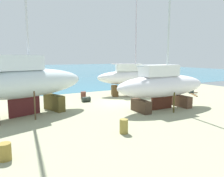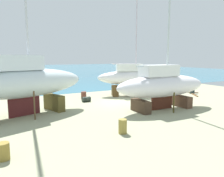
{
  "view_description": "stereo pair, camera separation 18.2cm",
  "coord_description": "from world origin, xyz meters",
  "px_view_note": "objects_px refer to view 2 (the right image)",
  "views": [
    {
      "loc": [
        -11.64,
        -19.74,
        4.72
      ],
      "look_at": [
        -1.15,
        -1.07,
        1.69
      ],
      "focal_mm": 35.06,
      "sensor_mm": 36.0,
      "label": 1
    },
    {
      "loc": [
        -11.48,
        -19.83,
        4.72
      ],
      "look_at": [
        -1.15,
        -1.07,
        1.69
      ],
      "focal_mm": 35.06,
      "sensor_mm": 36.0,
      "label": 2
    }
  ],
  "objects_px": {
    "barrel_tipped_right": "(123,126)",
    "barrel_rust_mid": "(84,95)",
    "sailboat_far_slipway": "(132,77)",
    "barrel_blue_faded": "(86,99)",
    "sailboat_large_starboard": "(23,82)",
    "sailboat_small_center": "(162,85)",
    "barrel_ochre": "(3,151)",
    "barrel_tar_black": "(192,90)"
  },
  "relations": [
    {
      "from": "barrel_tipped_right",
      "to": "barrel_rust_mid",
      "type": "relative_size",
      "value": 1.13
    },
    {
      "from": "barrel_tipped_right",
      "to": "barrel_ochre",
      "type": "xyz_separation_m",
      "value": [
        -6.74,
        -0.37,
        -0.05
      ]
    },
    {
      "from": "sailboat_small_center",
      "to": "barrel_tipped_right",
      "type": "xyz_separation_m",
      "value": [
        -6.55,
        -3.81,
        -1.8
      ]
    },
    {
      "from": "barrel_tipped_right",
      "to": "sailboat_small_center",
      "type": "bearing_deg",
      "value": 30.15
    },
    {
      "from": "sailboat_small_center",
      "to": "barrel_tar_black",
      "type": "distance_m",
      "value": 10.83
    },
    {
      "from": "sailboat_large_starboard",
      "to": "barrel_rust_mid",
      "type": "relative_size",
      "value": 24.86
    },
    {
      "from": "barrel_tipped_right",
      "to": "barrel_blue_faded",
      "type": "bearing_deg",
      "value": 80.29
    },
    {
      "from": "sailboat_small_center",
      "to": "barrel_tipped_right",
      "type": "relative_size",
      "value": 18.61
    },
    {
      "from": "barrel_blue_faded",
      "to": "barrel_rust_mid",
      "type": "height_order",
      "value": "barrel_rust_mid"
    },
    {
      "from": "barrel_tipped_right",
      "to": "barrel_tar_black",
      "type": "bearing_deg",
      "value": 28.2
    },
    {
      "from": "sailboat_large_starboard",
      "to": "barrel_tipped_right",
      "type": "xyz_separation_m",
      "value": [
        4.84,
        -7.46,
        -2.32
      ]
    },
    {
      "from": "barrel_ochre",
      "to": "barrel_tar_black",
      "type": "bearing_deg",
      "value": 21.5
    },
    {
      "from": "sailboat_large_starboard",
      "to": "barrel_ochre",
      "type": "bearing_deg",
      "value": -120.73
    },
    {
      "from": "barrel_blue_faded",
      "to": "barrel_rust_mid",
      "type": "xyz_separation_m",
      "value": [
        0.44,
        1.87,
        0.13
      ]
    },
    {
      "from": "sailboat_small_center",
      "to": "barrel_ochre",
      "type": "height_order",
      "value": "sailboat_small_center"
    },
    {
      "from": "barrel_tar_black",
      "to": "barrel_blue_faded",
      "type": "distance_m",
      "value": 14.41
    },
    {
      "from": "barrel_rust_mid",
      "to": "sailboat_small_center",
      "type": "bearing_deg",
      "value": -62.75
    },
    {
      "from": "sailboat_large_starboard",
      "to": "barrel_rust_mid",
      "type": "bearing_deg",
      "value": 16.97
    },
    {
      "from": "sailboat_small_center",
      "to": "barrel_tar_black",
      "type": "xyz_separation_m",
      "value": [
        9.53,
        4.81,
        -1.81
      ]
    },
    {
      "from": "barrel_tipped_right",
      "to": "barrel_ochre",
      "type": "height_order",
      "value": "barrel_tipped_right"
    },
    {
      "from": "barrel_tipped_right",
      "to": "sailboat_large_starboard",
      "type": "bearing_deg",
      "value": 122.98
    },
    {
      "from": "sailboat_far_slipway",
      "to": "barrel_rust_mid",
      "type": "relative_size",
      "value": 18.67
    },
    {
      "from": "sailboat_small_center",
      "to": "barrel_ochre",
      "type": "relative_size",
      "value": 20.84
    },
    {
      "from": "sailboat_far_slipway",
      "to": "barrel_tar_black",
      "type": "distance_m",
      "value": 8.43
    },
    {
      "from": "barrel_tipped_right",
      "to": "barrel_rust_mid",
      "type": "height_order",
      "value": "barrel_tipped_right"
    },
    {
      "from": "sailboat_large_starboard",
      "to": "sailboat_small_center",
      "type": "bearing_deg",
      "value": -34.88
    },
    {
      "from": "barrel_blue_faded",
      "to": "barrel_ochre",
      "type": "height_order",
      "value": "barrel_ochre"
    },
    {
      "from": "sailboat_large_starboard",
      "to": "sailboat_far_slipway",
      "type": "relative_size",
      "value": 1.33
    },
    {
      "from": "sailboat_small_center",
      "to": "barrel_tar_black",
      "type": "relative_size",
      "value": 18.99
    },
    {
      "from": "sailboat_large_starboard",
      "to": "barrel_rust_mid",
      "type": "distance_m",
      "value": 8.84
    },
    {
      "from": "sailboat_large_starboard",
      "to": "barrel_blue_faded",
      "type": "bearing_deg",
      "value": 6.55
    },
    {
      "from": "sailboat_large_starboard",
      "to": "sailboat_small_center",
      "type": "distance_m",
      "value": 11.98
    },
    {
      "from": "sailboat_large_starboard",
      "to": "sailboat_far_slipway",
      "type": "distance_m",
      "value": 13.7
    },
    {
      "from": "barrel_ochre",
      "to": "barrel_rust_mid",
      "type": "height_order",
      "value": "barrel_ochre"
    },
    {
      "from": "sailboat_small_center",
      "to": "sailboat_far_slipway",
      "type": "xyz_separation_m",
      "value": [
        1.75,
        7.49,
        0.02
      ]
    },
    {
      "from": "barrel_ochre",
      "to": "barrel_tipped_right",
      "type": "bearing_deg",
      "value": 3.12
    },
    {
      "from": "sailboat_far_slipway",
      "to": "barrel_blue_faded",
      "type": "distance_m",
      "value": 6.9
    },
    {
      "from": "barrel_ochre",
      "to": "barrel_rust_mid",
      "type": "xyz_separation_m",
      "value": [
        8.96,
        12.6,
        -0.0
      ]
    },
    {
      "from": "sailboat_far_slipway",
      "to": "barrel_tipped_right",
      "type": "xyz_separation_m",
      "value": [
        -8.3,
        -11.3,
        -1.83
      ]
    },
    {
      "from": "sailboat_large_starboard",
      "to": "barrel_tipped_right",
      "type": "bearing_deg",
      "value": -74.12
    },
    {
      "from": "sailboat_large_starboard",
      "to": "barrel_tar_black",
      "type": "distance_m",
      "value": 21.09
    },
    {
      "from": "barrel_tipped_right",
      "to": "barrel_tar_black",
      "type": "distance_m",
      "value": 18.25
    }
  ]
}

